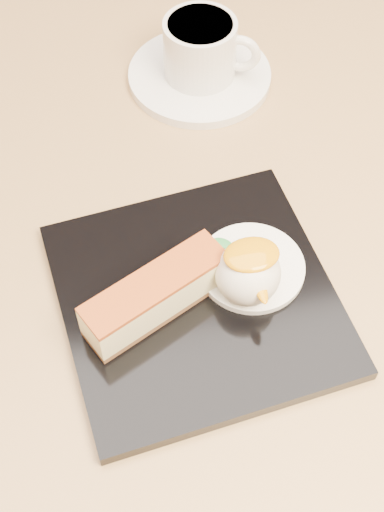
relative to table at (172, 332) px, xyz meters
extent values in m
plane|color=brown|center=(0.00, 0.00, -0.56)|extent=(5.00, 5.00, 0.00)
cylinder|color=black|center=(0.00, 0.00, -0.55)|extent=(0.48, 0.48, 0.02)
cylinder|color=black|center=(0.00, 0.00, -0.21)|extent=(0.08, 0.08, 0.66)
cube|color=olive|center=(0.00, 0.00, 0.14)|extent=(0.80, 0.80, 0.04)
cube|color=black|center=(0.01, -0.06, 0.16)|extent=(0.24, 0.24, 0.01)
cube|color=brown|center=(-0.02, -0.07, 0.17)|extent=(0.13, 0.08, 0.01)
cube|color=#FFF2A6|center=(-0.02, -0.07, 0.19)|extent=(0.13, 0.08, 0.03)
cube|color=#8D370F|center=(-0.02, -0.07, 0.21)|extent=(0.13, 0.08, 0.00)
cylinder|color=white|center=(0.06, -0.05, 0.17)|extent=(0.09, 0.09, 0.01)
sphere|color=white|center=(0.05, -0.07, 0.19)|extent=(0.05, 0.05, 0.05)
ellipsoid|color=orange|center=(0.05, -0.06, 0.22)|extent=(0.04, 0.03, 0.01)
ellipsoid|color=#2D8B3D|center=(0.03, -0.03, 0.17)|extent=(0.02, 0.02, 0.00)
ellipsoid|color=#2D8B3D|center=(0.04, -0.02, 0.17)|extent=(0.02, 0.02, 0.00)
ellipsoid|color=#2D8B3D|center=(0.02, -0.02, 0.17)|extent=(0.01, 0.02, 0.00)
cylinder|color=white|center=(0.08, 0.21, 0.16)|extent=(0.15, 0.15, 0.01)
cylinder|color=white|center=(0.08, 0.21, 0.20)|extent=(0.07, 0.07, 0.06)
cylinder|color=black|center=(0.08, 0.21, 0.22)|extent=(0.07, 0.07, 0.00)
torus|color=white|center=(0.11, 0.19, 0.20)|extent=(0.04, 0.03, 0.04)
camera|label=1|loc=(-0.06, -0.36, 0.67)|focal=50.00mm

